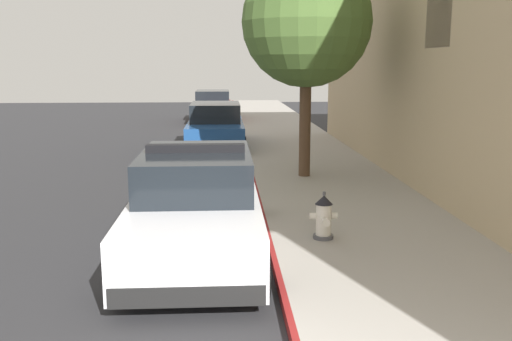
# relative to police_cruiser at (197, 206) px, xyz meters

# --- Properties ---
(ground_plane) EXTENTS (30.94, 60.00, 0.20)m
(ground_plane) POSITION_rel_police_cruiser_xyz_m (-3.11, 4.83, -0.84)
(ground_plane) COLOR #2B2B2D
(sidewalk_pavement) EXTENTS (3.44, 60.00, 0.14)m
(sidewalk_pavement) POSITION_rel_police_cruiser_xyz_m (2.89, 4.83, -0.67)
(sidewalk_pavement) COLOR #9E9991
(sidewalk_pavement) RESTS_ON ground
(curb_painted_edge) EXTENTS (0.08, 60.00, 0.14)m
(curb_painted_edge) POSITION_rel_police_cruiser_xyz_m (1.13, 4.83, -0.67)
(curb_painted_edge) COLOR maroon
(curb_painted_edge) RESTS_ON ground
(police_cruiser) EXTENTS (1.94, 4.84, 1.68)m
(police_cruiser) POSITION_rel_police_cruiser_xyz_m (0.00, 0.00, 0.00)
(police_cruiser) COLOR white
(police_cruiser) RESTS_ON ground
(parked_car_silver_ahead) EXTENTS (1.94, 4.84, 1.56)m
(parked_car_silver_ahead) POSITION_rel_police_cruiser_xyz_m (0.15, 10.79, -0.00)
(parked_car_silver_ahead) COLOR navy
(parked_car_silver_ahead) RESTS_ON ground
(parked_car_dark_far) EXTENTS (1.94, 4.84, 1.56)m
(parked_car_dark_far) POSITION_rel_police_cruiser_xyz_m (-0.12, 20.16, -0.00)
(parked_car_dark_far) COLOR maroon
(parked_car_dark_far) RESTS_ON ground
(fire_hydrant) EXTENTS (0.44, 0.40, 0.76)m
(fire_hydrant) POSITION_rel_police_cruiser_xyz_m (1.99, 0.14, -0.25)
(fire_hydrant) COLOR #4C4C51
(fire_hydrant) RESTS_ON sidewalk_pavement
(street_tree) EXTENTS (3.08, 3.08, 5.24)m
(street_tree) POSITION_rel_police_cruiser_xyz_m (2.41, 5.23, 3.08)
(street_tree) COLOR brown
(street_tree) RESTS_ON sidewalk_pavement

